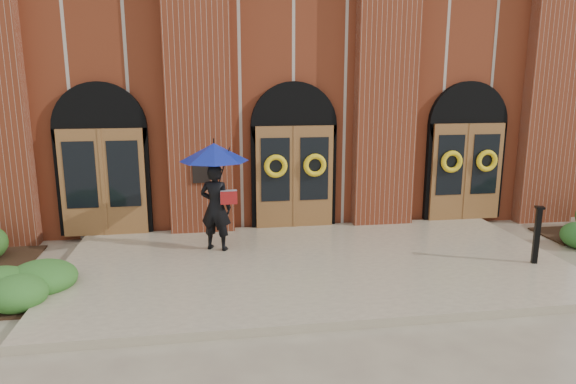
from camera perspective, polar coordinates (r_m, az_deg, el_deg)
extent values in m
plane|color=gray|center=(10.38, 3.24, -8.74)|extent=(90.00, 90.00, 0.00)
cube|color=tan|center=(10.49, 3.07, -8.06)|extent=(10.00, 5.30, 0.15)
cube|color=maroon|center=(18.48, -2.52, 11.67)|extent=(16.00, 12.00, 7.00)
cube|color=black|center=(12.11, -9.63, 2.30)|extent=(0.40, 0.05, 0.55)
cube|color=maroon|center=(12.19, -9.94, 11.10)|extent=(1.50, 0.45, 7.00)
cube|color=maroon|center=(12.93, 10.82, 11.13)|extent=(1.50, 0.45, 7.00)
cube|color=maroon|center=(15.04, 27.46, 10.13)|extent=(1.50, 0.45, 7.00)
cube|color=brown|center=(12.63, -19.84, 0.99)|extent=(1.90, 0.10, 2.50)
cylinder|color=black|center=(12.59, -20.14, 6.69)|extent=(2.10, 0.22, 2.10)
cube|color=brown|center=(12.56, 0.73, 1.68)|extent=(1.90, 0.10, 2.50)
cylinder|color=black|center=(12.53, 0.64, 7.42)|extent=(2.10, 0.22, 2.10)
cube|color=brown|center=(14.02, 19.19, 2.11)|extent=(1.90, 0.10, 2.50)
cylinder|color=black|center=(13.99, 19.29, 7.26)|extent=(2.10, 0.22, 2.10)
torus|color=yellow|center=(12.32, -1.37, 2.88)|extent=(0.57, 0.13, 0.57)
torus|color=yellow|center=(12.48, 3.00, 2.99)|extent=(0.57, 0.13, 0.57)
torus|color=yellow|center=(13.65, 17.73, 3.23)|extent=(0.57, 0.13, 0.57)
torus|color=yellow|center=(14.11, 21.23, 3.25)|extent=(0.57, 0.13, 0.57)
imported|color=black|center=(11.01, -8.03, -1.68)|extent=(0.81, 0.69, 1.87)
cone|color=navy|center=(10.78, -8.22, 4.41)|extent=(1.91, 1.91, 0.37)
cylinder|color=black|center=(10.81, -7.87, 1.78)|extent=(0.02, 0.02, 0.62)
cube|color=#ACAEB1|center=(10.81, -6.61, -0.54)|extent=(0.39, 0.30, 0.27)
cube|color=maroon|center=(10.71, -6.59, -0.66)|extent=(0.33, 0.17, 0.27)
cube|color=black|center=(11.30, 25.91, -4.43)|extent=(0.13, 0.13, 1.12)
cube|color=black|center=(11.16, 26.19, -1.56)|extent=(0.20, 0.20, 0.04)
ellipsoid|color=#29591E|center=(10.20, -29.19, -9.11)|extent=(1.57, 1.34, 0.55)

